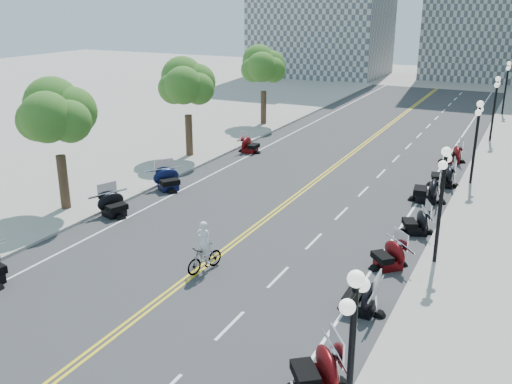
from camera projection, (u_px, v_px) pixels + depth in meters
The scene contains 43 objects.
ground at pixel (210, 262), 24.25m from camera, with size 160.00×160.00×0.00m, color gray.
road at pixel (299, 194), 32.72m from camera, with size 16.00×90.00×0.01m, color #333335.
centerline_yellow_a at pixel (297, 193), 32.77m from camera, with size 0.12×90.00×0.00m, color yellow.
centerline_yellow_b at pixel (301, 194), 32.67m from camera, with size 0.12×90.00×0.00m, color yellow.
edge_line_north at pixel (412, 211), 30.02m from camera, with size 0.12×90.00×0.00m, color white.
edge_line_south at pixel (204, 179), 35.42m from camera, with size 0.12×90.00×0.00m, color white.
lane_dash_5 at pixel (230, 325), 19.51m from camera, with size 0.12×2.00×0.00m, color white.
lane_dash_6 at pixel (278, 277), 22.90m from camera, with size 0.12×2.00×0.00m, color white.
lane_dash_7 at pixel (314, 241), 26.29m from camera, with size 0.12×2.00×0.00m, color white.
lane_dash_8 at pixel (341, 213), 29.68m from camera, with size 0.12×2.00×0.00m, color white.
lane_dash_9 at pixel (363, 191), 33.07m from camera, with size 0.12×2.00×0.00m, color white.
lane_dash_10 at pixel (381, 173), 36.46m from camera, with size 0.12×2.00×0.00m, color white.
lane_dash_11 at pixel (396, 159), 39.85m from camera, with size 0.12×2.00×0.00m, color white.
lane_dash_12 at pixel (408, 146), 43.24m from camera, with size 0.12×2.00×0.00m, color white.
lane_dash_13 at pixel (419, 135), 46.63m from camera, with size 0.12×2.00×0.00m, color white.
lane_dash_14 at pixel (428, 126), 50.02m from camera, with size 0.12×2.00×0.00m, color white.
lane_dash_15 at pixel (436, 118), 53.41m from camera, with size 0.12×2.00×0.00m, color white.
lane_dash_16 at pixel (443, 111), 56.80m from camera, with size 0.12×2.00×0.00m, color white.
lane_dash_17 at pixel (450, 105), 60.19m from camera, with size 0.12×2.00×0.00m, color white.
lane_dash_18 at pixel (455, 99), 63.58m from camera, with size 0.12×2.00×0.00m, color white.
lane_dash_19 at pixel (460, 94), 66.97m from camera, with size 0.12×2.00×0.00m, color white.
sidewalk_north at pixel (495, 223), 28.27m from camera, with size 5.00×90.00×0.15m, color #9E9991.
sidewalk_south at pixel (150, 169), 37.13m from camera, with size 5.00×90.00×0.15m, color #9E9991.
street_lamp_1 at pixel (350, 369), 13.00m from camera, with size 0.50×1.20×4.90m, color black, non-canonical shape.
street_lamp_2 at pixel (440, 207), 23.17m from camera, with size 0.50×1.20×4.90m, color black, non-canonical shape.
street_lamp_3 at pixel (475, 143), 33.35m from camera, with size 0.50×1.20×4.90m, color black, non-canonical shape.
street_lamp_4 at pixel (494, 109), 43.52m from camera, with size 0.50×1.20×4.90m, color black, non-canonical shape.
street_lamp_5 at pixel (506, 88), 53.69m from camera, with size 0.50×1.20×4.90m, color black, non-canonical shape.
tree_2 at pixel (57, 122), 28.64m from camera, with size 4.80×4.80×9.20m, color #235619, non-canonical shape.
tree_3 at pixel (187, 90), 38.81m from camera, with size 4.80×4.80×9.20m, color #235619, non-canonical shape.
tree_4 at pixel (264, 71), 48.98m from camera, with size 4.80×4.80×9.20m, color #235619, non-canonical shape.
motorcycle_n_4 at pixel (316, 368), 16.14m from camera, with size 2.03×2.03×1.42m, color #590A0C, non-canonical shape.
motorcycle_n_5 at pixel (361, 296), 20.17m from camera, with size 1.84×1.84×1.29m, color black, non-canonical shape.
motorcycle_n_6 at pixel (389, 254), 23.52m from camera, with size 1.83×1.83×1.28m, color #590A0C, non-canonical shape.
motorcycle_n_7 at pixel (416, 221), 27.00m from camera, with size 1.83×1.83×1.28m, color black, non-canonical shape.
motorcycle_n_8 at pixel (427, 189), 31.19m from camera, with size 2.18×2.18×1.52m, color black, non-canonical shape.
motorcycle_n_9 at pixel (443, 175), 33.78m from camera, with size 2.05×2.05×1.44m, color black, non-canonical shape.
motorcycle_n_10 at pixel (452, 153), 38.76m from camera, with size 1.92×1.92×1.34m, color #590A0C, non-canonical shape.
motorcycle_s_6 at pixel (114, 203), 29.19m from camera, with size 1.91×1.91×1.34m, color black, non-canonical shape.
motorcycle_s_7 at pixel (168, 178), 33.16m from camera, with size 1.99×1.99×1.39m, color black, non-canonical shape.
motorcycle_s_9 at pixel (250, 144), 41.25m from camera, with size 1.83×1.83×1.28m, color #590A0C, non-canonical shape.
bicycle at pixel (205, 258), 23.29m from camera, with size 0.53×1.86×1.12m, color #A51414.
cyclist_rider at pixel (204, 225), 22.81m from camera, with size 0.67×0.44×1.84m, color silver.
Camera 1 is at (11.57, -18.82, 10.62)m, focal length 40.00 mm.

